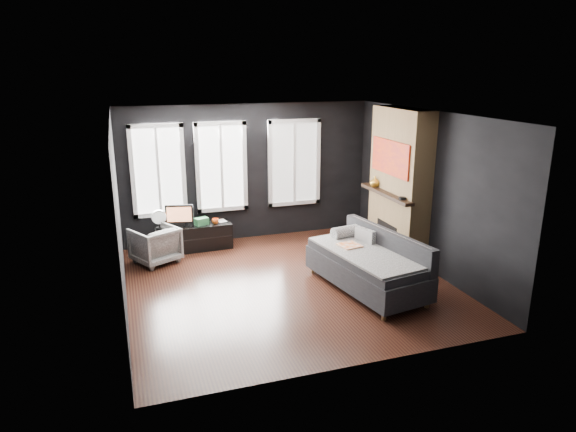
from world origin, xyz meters
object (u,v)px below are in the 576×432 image
object	(u,v)px
sofa	(367,262)
media_console	(194,237)
armchair	(155,243)
mug	(215,221)
mantel_vase	(375,182)
book	(218,217)
monitor	(179,214)

from	to	relation	value
sofa	media_console	bearing A→B (deg)	120.77
armchair	mug	xyz separation A→B (m)	(1.17, 0.39, 0.19)
media_console	mug	distance (m)	0.52
armchair	media_console	distance (m)	0.88
sofa	mantel_vase	distance (m)	2.08
armchair	mug	world-z (taller)	armchair
media_console	book	world-z (taller)	book
sofa	armchair	world-z (taller)	sofa
sofa	media_console	size ratio (longest dim) A/B	1.49
monitor	book	bearing A→B (deg)	16.57
monitor	book	xyz separation A→B (m)	(0.73, 0.04, -0.13)
media_console	mug	world-z (taller)	mug
book	sofa	bearing A→B (deg)	-56.42
mug	book	world-z (taller)	book
armchair	media_console	world-z (taller)	armchair
armchair	monitor	bearing A→B (deg)	-165.14
monitor	mug	xyz separation A→B (m)	(0.66, -0.07, -0.17)
sofa	mug	world-z (taller)	sofa
mug	media_console	bearing A→B (deg)	171.89
media_console	mantel_vase	xyz separation A→B (m)	(3.25, -1.05, 1.08)
armchair	mantel_vase	distance (m)	4.16
book	mantel_vase	distance (m)	3.07
sofa	armchair	xyz separation A→B (m)	(-3.05, 2.23, -0.09)
armchair	mug	distance (m)	1.24
armchair	monitor	world-z (taller)	monitor
mug	armchair	bearing A→B (deg)	-161.41
mantel_vase	mug	bearing A→B (deg)	160.73
sofa	armchair	distance (m)	3.78
mug	book	distance (m)	0.14
armchair	media_console	bearing A→B (deg)	-176.78
book	mug	bearing A→B (deg)	-120.67
armchair	book	bearing A→B (deg)	174.52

